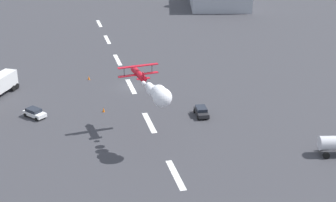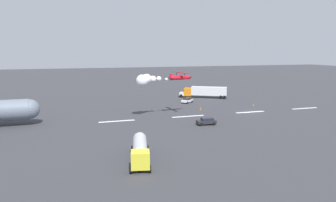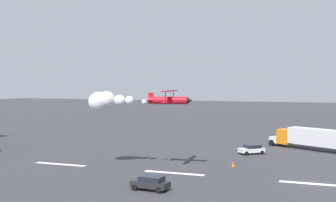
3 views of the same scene
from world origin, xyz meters
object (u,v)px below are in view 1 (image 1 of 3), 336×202
airport_staff_sedan (201,111)px  traffic_cone_near (89,78)px  followme_car_yellow (34,113)px  stunt_biplane_red (156,91)px  traffic_cone_far (104,110)px

airport_staff_sedan → traffic_cone_near: (-22.22, -16.62, -0.44)m
followme_car_yellow → airport_staff_sedan: bearing=77.2°
traffic_cone_near → stunt_biplane_red: bearing=11.9°
followme_car_yellow → traffic_cone_near: followme_car_yellow is taller
airport_staff_sedan → traffic_cone_far: size_ratio=5.57×
stunt_biplane_red → traffic_cone_near: size_ratio=18.97×
stunt_biplane_red → airport_staff_sedan: 15.99m
airport_staff_sedan → followme_car_yellow: bearing=-102.8°
stunt_biplane_red → followme_car_yellow: size_ratio=3.34×
traffic_cone_near → traffic_cone_far: (16.65, 0.80, 0.00)m
traffic_cone_near → airport_staff_sedan: bearing=36.8°
airport_staff_sedan → traffic_cone_far: bearing=-109.4°
airport_staff_sedan → traffic_cone_far: 16.77m
followme_car_yellow → airport_staff_sedan: (6.18, 27.31, 0.00)m
traffic_cone_near → traffic_cone_far: same height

